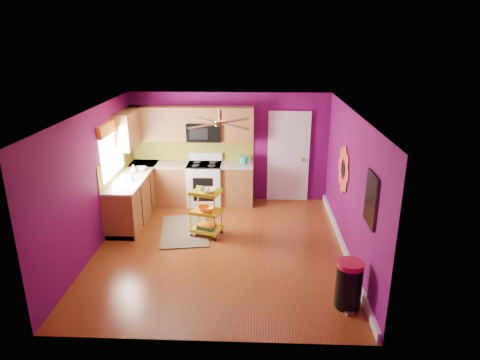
{
  "coord_description": "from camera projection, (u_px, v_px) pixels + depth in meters",
  "views": [
    {
      "loc": [
        0.64,
        -6.98,
        3.74
      ],
      "look_at": [
        0.33,
        0.4,
        1.19
      ],
      "focal_mm": 32.0,
      "sensor_mm": 36.0,
      "label": 1
    }
  ],
  "objects": [
    {
      "name": "soap_bottle_b",
      "position": [
        133.0,
        168.0,
        9.01
      ],
      "size": [
        0.14,
        0.14,
        0.17
      ],
      "primitive_type": "imported",
      "color": "white",
      "rests_on": "lower_cabinets"
    },
    {
      "name": "panel_door",
      "position": [
        288.0,
        158.0,
        9.78
      ],
      "size": [
        0.95,
        0.11,
        2.15
      ],
      "color": "white",
      "rests_on": "ground"
    },
    {
      "name": "soap_bottle_a",
      "position": [
        130.0,
        176.0,
        8.5
      ],
      "size": [
        0.09,
        0.09,
        0.19
      ],
      "primitive_type": "imported",
      "color": "#EA3F72",
      "rests_on": "lower_cabinets"
    },
    {
      "name": "rolling_cart",
      "position": [
        206.0,
        211.0,
        8.16
      ],
      "size": [
        0.65,
        0.55,
        1.0
      ],
      "color": "yellow",
      "rests_on": "ground"
    },
    {
      "name": "trash_can",
      "position": [
        349.0,
        285.0,
        6.06
      ],
      "size": [
        0.48,
        0.48,
        0.71
      ],
      "color": "black",
      "rests_on": "ground"
    },
    {
      "name": "right_wall_art",
      "position": [
        354.0,
        182.0,
        6.96
      ],
      "size": [
        0.04,
        2.74,
        1.04
      ],
      "color": "black",
      "rests_on": "ground"
    },
    {
      "name": "toaster",
      "position": [
        246.0,
        159.0,
        9.65
      ],
      "size": [
        0.22,
        0.15,
        0.18
      ],
      "primitive_type": "cube",
      "color": "beige",
      "rests_on": "lower_cabinets"
    },
    {
      "name": "teal_kettle",
      "position": [
        244.0,
        160.0,
        9.62
      ],
      "size": [
        0.18,
        0.18,
        0.21
      ],
      "color": "teal",
      "rests_on": "lower_cabinets"
    },
    {
      "name": "left_window",
      "position": [
        111.0,
        141.0,
        8.35
      ],
      "size": [
        0.08,
        1.35,
        1.08
      ],
      "color": "white",
      "rests_on": "ground"
    },
    {
      "name": "room_envelope",
      "position": [
        221.0,
        163.0,
        7.3
      ],
      "size": [
        4.54,
        5.04,
        2.52
      ],
      "color": "#5F0A51",
      "rests_on": "ground"
    },
    {
      "name": "electric_range",
      "position": [
        205.0,
        183.0,
        9.75
      ],
      "size": [
        0.76,
        0.66,
        1.13
      ],
      "color": "white",
      "rests_on": "ground"
    },
    {
      "name": "upper_cabinetry",
      "position": [
        172.0,
        126.0,
        9.35
      ],
      "size": [
        2.8,
        2.3,
        1.26
      ],
      "color": "brown",
      "rests_on": "ground"
    },
    {
      "name": "ground",
      "position": [
        221.0,
        248.0,
        7.84
      ],
      "size": [
        5.0,
        5.0,
        0.0
      ],
      "primitive_type": "plane",
      "color": "#652B0F",
      "rests_on": "ground"
    },
    {
      "name": "counter_dish",
      "position": [
        140.0,
        169.0,
        9.16
      ],
      "size": [
        0.25,
        0.25,
        0.06
      ],
      "primitive_type": "imported",
      "color": "white",
      "rests_on": "lower_cabinets"
    },
    {
      "name": "counter_cup",
      "position": [
        124.0,
        177.0,
        8.61
      ],
      "size": [
        0.12,
        0.12,
        0.09
      ],
      "primitive_type": "imported",
      "color": "white",
      "rests_on": "lower_cabinets"
    },
    {
      "name": "lower_cabinets",
      "position": [
        167.0,
        190.0,
        9.47
      ],
      "size": [
        2.81,
        2.31,
        0.94
      ],
      "color": "brown",
      "rests_on": "ground"
    },
    {
      "name": "shag_rug",
      "position": [
        185.0,
        230.0,
        8.5
      ],
      "size": [
        1.13,
        1.6,
        0.02
      ],
      "primitive_type": "cube",
      "rotation": [
        0.0,
        0.0,
        0.16
      ],
      "color": "black",
      "rests_on": "ground"
    },
    {
      "name": "ceiling_fan",
      "position": [
        220.0,
        122.0,
        7.28
      ],
      "size": [
        1.01,
        1.01,
        0.26
      ],
      "color": "#BF8C3F",
      "rests_on": "ground"
    }
  ]
}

